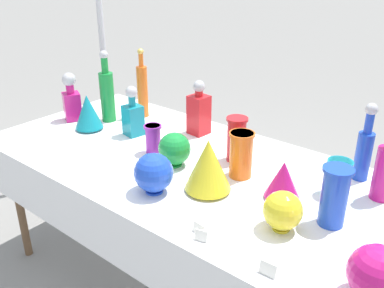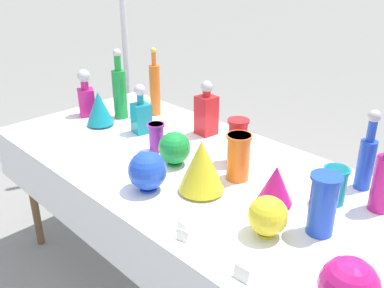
{
  "view_description": "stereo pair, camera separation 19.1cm",
  "coord_description": "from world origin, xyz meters",
  "px_view_note": "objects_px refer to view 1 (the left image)",
  "views": [
    {
      "loc": [
        1.1,
        -1.35,
        1.66
      ],
      "look_at": [
        0.0,
        0.0,
        0.86
      ],
      "focal_mm": 40.0,
      "sensor_mm": 36.0,
      "label": 1
    },
    {
      "loc": [
        1.24,
        -1.22,
        1.66
      ],
      "look_at": [
        0.0,
        0.0,
        0.86
      ],
      "focal_mm": 40.0,
      "sensor_mm": 36.0,
      "label": 2
    }
  ],
  "objects_px": {
    "fluted_vase_1": "(208,165)",
    "slender_vase_3": "(334,195)",
    "fluted_vase_2": "(283,180)",
    "round_bowl_1": "(175,149)",
    "tall_bottle_2": "(364,148)",
    "slender_vase_0": "(153,138)",
    "slender_vase_1": "(241,153)",
    "slender_vase_2": "(236,138)",
    "square_decanter_1": "(72,99)",
    "round_bowl_0": "(154,173)",
    "fluted_vase_0": "(88,112)",
    "tall_bottle_1": "(142,89)",
    "round_bowl_2": "(283,211)",
    "round_bowl_3": "(377,274)",
    "canopy_pole": "(103,54)",
    "square_decanter_2": "(199,111)",
    "slender_vase_4": "(338,176)",
    "tall_bottle_4": "(107,93)",
    "square_decanter_0": "(133,115)"
  },
  "relations": [
    {
      "from": "tall_bottle_1",
      "to": "tall_bottle_4",
      "type": "distance_m",
      "value": 0.2
    },
    {
      "from": "slender_vase_2",
      "to": "slender_vase_0",
      "type": "bearing_deg",
      "value": -152.18
    },
    {
      "from": "tall_bottle_2",
      "to": "round_bowl_0",
      "type": "xyz_separation_m",
      "value": [
        -0.6,
        -0.64,
        -0.05
      ]
    },
    {
      "from": "square_decanter_2",
      "to": "round_bowl_1",
      "type": "distance_m",
      "value": 0.39
    },
    {
      "from": "square_decanter_2",
      "to": "slender_vase_2",
      "type": "xyz_separation_m",
      "value": [
        0.33,
        -0.14,
        -0.01
      ]
    },
    {
      "from": "slender_vase_3",
      "to": "tall_bottle_4",
      "type": "bearing_deg",
      "value": 173.13
    },
    {
      "from": "square_decanter_0",
      "to": "slender_vase_1",
      "type": "relative_size",
      "value": 1.31
    },
    {
      "from": "round_bowl_1",
      "to": "round_bowl_2",
      "type": "xyz_separation_m",
      "value": [
        0.61,
        -0.13,
        -0.0
      ]
    },
    {
      "from": "tall_bottle_1",
      "to": "canopy_pole",
      "type": "bearing_deg",
      "value": 155.18
    },
    {
      "from": "fluted_vase_2",
      "to": "round_bowl_1",
      "type": "bearing_deg",
      "value": -174.53
    },
    {
      "from": "tall_bottle_1",
      "to": "square_decanter_1",
      "type": "xyz_separation_m",
      "value": [
        -0.27,
        -0.29,
        -0.04
      ]
    },
    {
      "from": "tall_bottle_2",
      "to": "fluted_vase_2",
      "type": "relative_size",
      "value": 2.1
    },
    {
      "from": "tall_bottle_4",
      "to": "slender_vase_4",
      "type": "distance_m",
      "value": 1.33
    },
    {
      "from": "fluted_vase_1",
      "to": "canopy_pole",
      "type": "relative_size",
      "value": 0.09
    },
    {
      "from": "tall_bottle_2",
      "to": "slender_vase_0",
      "type": "height_order",
      "value": "tall_bottle_2"
    },
    {
      "from": "round_bowl_2",
      "to": "round_bowl_3",
      "type": "xyz_separation_m",
      "value": [
        0.36,
        -0.13,
        0.01
      ]
    },
    {
      "from": "square_decanter_2",
      "to": "round_bowl_2",
      "type": "relative_size",
      "value": 1.99
    },
    {
      "from": "canopy_pole",
      "to": "fluted_vase_2",
      "type": "bearing_deg",
      "value": -19.7
    },
    {
      "from": "slender_vase_0",
      "to": "fluted_vase_0",
      "type": "bearing_deg",
      "value": -178.92
    },
    {
      "from": "slender_vase_1",
      "to": "round_bowl_1",
      "type": "xyz_separation_m",
      "value": [
        -0.29,
        -0.1,
        -0.03
      ]
    },
    {
      "from": "tall_bottle_4",
      "to": "round_bowl_0",
      "type": "relative_size",
      "value": 2.39
    },
    {
      "from": "slender_vase_0",
      "to": "slender_vase_2",
      "type": "distance_m",
      "value": 0.4
    },
    {
      "from": "slender_vase_1",
      "to": "slender_vase_2",
      "type": "height_order",
      "value": "slender_vase_2"
    },
    {
      "from": "slender_vase_2",
      "to": "round_bowl_2",
      "type": "distance_m",
      "value": 0.55
    },
    {
      "from": "tall_bottle_4",
      "to": "fluted_vase_0",
      "type": "distance_m",
      "value": 0.17
    },
    {
      "from": "tall_bottle_2",
      "to": "slender_vase_0",
      "type": "relative_size",
      "value": 2.4
    },
    {
      "from": "square_decanter_2",
      "to": "square_decanter_0",
      "type": "bearing_deg",
      "value": -137.57
    },
    {
      "from": "slender_vase_0",
      "to": "round_bowl_2",
      "type": "relative_size",
      "value": 0.97
    },
    {
      "from": "slender_vase_0",
      "to": "slender_vase_3",
      "type": "xyz_separation_m",
      "value": [
        0.9,
        -0.02,
        0.04
      ]
    },
    {
      "from": "slender_vase_0",
      "to": "fluted_vase_2",
      "type": "xyz_separation_m",
      "value": [
        0.68,
        0.02,
        0.01
      ]
    },
    {
      "from": "fluted_vase_0",
      "to": "square_decanter_1",
      "type": "bearing_deg",
      "value": 168.59
    },
    {
      "from": "fluted_vase_0",
      "to": "canopy_pole",
      "type": "relative_size",
      "value": 0.08
    },
    {
      "from": "square_decanter_2",
      "to": "slender_vase_1",
      "type": "bearing_deg",
      "value": -30.55
    },
    {
      "from": "tall_bottle_4",
      "to": "square_decanter_1",
      "type": "bearing_deg",
      "value": -145.25
    },
    {
      "from": "fluted_vase_1",
      "to": "square_decanter_1",
      "type": "bearing_deg",
      "value": 172.34
    },
    {
      "from": "fluted_vase_0",
      "to": "round_bowl_3",
      "type": "relative_size",
      "value": 1.13
    },
    {
      "from": "tall_bottle_4",
      "to": "square_decanter_2",
      "type": "relative_size",
      "value": 1.38
    },
    {
      "from": "fluted_vase_2",
      "to": "round_bowl_1",
      "type": "height_order",
      "value": "fluted_vase_2"
    },
    {
      "from": "tall_bottle_4",
      "to": "round_bowl_0",
      "type": "bearing_deg",
      "value": -28.52
    },
    {
      "from": "tall_bottle_2",
      "to": "fluted_vase_0",
      "type": "xyz_separation_m",
      "value": [
        -1.33,
        -0.39,
        -0.04
      ]
    },
    {
      "from": "tall_bottle_1",
      "to": "round_bowl_2",
      "type": "relative_size",
      "value": 2.72
    },
    {
      "from": "round_bowl_2",
      "to": "canopy_pole",
      "type": "height_order",
      "value": "canopy_pole"
    },
    {
      "from": "fluted_vase_1",
      "to": "slender_vase_3",
      "type": "bearing_deg",
      "value": 11.29
    },
    {
      "from": "tall_bottle_4",
      "to": "round_bowl_1",
      "type": "height_order",
      "value": "tall_bottle_4"
    },
    {
      "from": "slender_vase_4",
      "to": "canopy_pole",
      "type": "relative_size",
      "value": 0.06
    },
    {
      "from": "slender_vase_4",
      "to": "canopy_pole",
      "type": "distance_m",
      "value": 2.04
    },
    {
      "from": "tall_bottle_2",
      "to": "round_bowl_1",
      "type": "distance_m",
      "value": 0.81
    },
    {
      "from": "round_bowl_3",
      "to": "square_decanter_2",
      "type": "bearing_deg",
      "value": 150.97
    },
    {
      "from": "tall_bottle_4",
      "to": "slender_vase_0",
      "type": "relative_size",
      "value": 2.83
    },
    {
      "from": "square_decanter_0",
      "to": "tall_bottle_4",
      "type": "bearing_deg",
      "value": 168.43
    }
  ]
}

